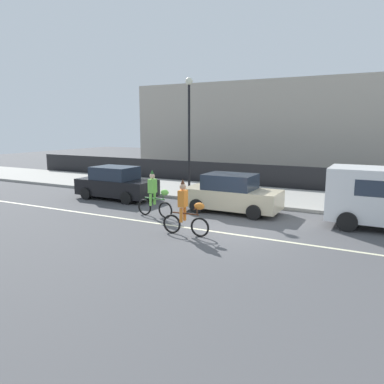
{
  "coord_description": "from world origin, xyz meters",
  "views": [
    {
      "loc": [
        4.74,
        -12.09,
        3.67
      ],
      "look_at": [
        -2.27,
        1.2,
        1.0
      ],
      "focal_mm": 35.0,
      "sensor_mm": 36.0,
      "label": 1
    }
  ],
  "objects_px": {
    "parade_cyclist_lime": "(155,196)",
    "parked_car_beige": "(231,194)",
    "parade_cyclist_orange": "(186,211)",
    "street_lamp_post": "(189,119)",
    "parked_car_black": "(116,184)"
  },
  "relations": [
    {
      "from": "parked_car_black",
      "to": "street_lamp_post",
      "type": "relative_size",
      "value": 0.7
    },
    {
      "from": "street_lamp_post",
      "to": "parked_car_beige",
      "type": "bearing_deg",
      "value": -32.73
    },
    {
      "from": "parked_car_beige",
      "to": "street_lamp_post",
      "type": "xyz_separation_m",
      "value": [
        -3.15,
        2.02,
        3.21
      ]
    },
    {
      "from": "parade_cyclist_lime",
      "to": "parade_cyclist_orange",
      "type": "distance_m",
      "value": 2.94
    },
    {
      "from": "parked_car_beige",
      "to": "parade_cyclist_orange",
      "type": "bearing_deg",
      "value": -90.73
    },
    {
      "from": "parked_car_black",
      "to": "parade_cyclist_lime",
      "type": "bearing_deg",
      "value": -30.7
    },
    {
      "from": "parade_cyclist_orange",
      "to": "parked_car_beige",
      "type": "height_order",
      "value": "parade_cyclist_orange"
    },
    {
      "from": "parked_car_beige",
      "to": "street_lamp_post",
      "type": "bearing_deg",
      "value": 147.27
    },
    {
      "from": "parade_cyclist_lime",
      "to": "parked_car_beige",
      "type": "bearing_deg",
      "value": 42.83
    },
    {
      "from": "parked_car_black",
      "to": "street_lamp_post",
      "type": "bearing_deg",
      "value": 32.66
    },
    {
      "from": "parade_cyclist_orange",
      "to": "street_lamp_post",
      "type": "distance_m",
      "value": 7.45
    },
    {
      "from": "street_lamp_post",
      "to": "parked_car_black",
      "type": "bearing_deg",
      "value": -147.34
    },
    {
      "from": "parade_cyclist_lime",
      "to": "parked_car_beige",
      "type": "distance_m",
      "value": 3.32
    },
    {
      "from": "street_lamp_post",
      "to": "parade_cyclist_lime",
      "type": "bearing_deg",
      "value": -80.49
    },
    {
      "from": "parade_cyclist_lime",
      "to": "parked_car_beige",
      "type": "relative_size",
      "value": 0.47
    }
  ]
}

